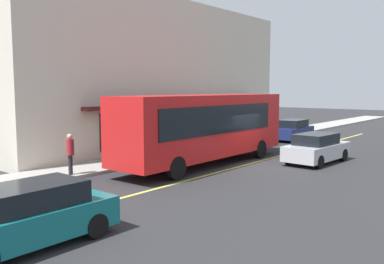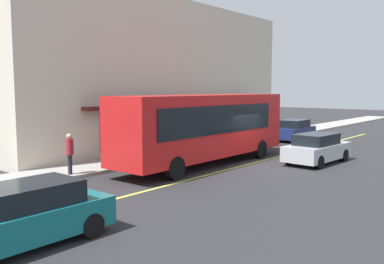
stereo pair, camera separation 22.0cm
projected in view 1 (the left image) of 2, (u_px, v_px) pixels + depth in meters
ground at (252, 163)px, 21.15m from camera, size 120.00×120.00×0.00m
sidewalk at (177, 152)px, 24.34m from camera, size 80.00×2.68×0.15m
lane_centre_stripe at (252, 163)px, 21.15m from camera, size 36.00×0.16×0.01m
storefront_building at (133, 76)px, 29.34m from camera, size 22.50×10.11×9.43m
bus at (205, 125)px, 20.57m from camera, size 11.16×2.69×3.50m
traffic_light at (255, 107)px, 29.27m from camera, size 0.30×0.52×3.20m
car_silver at (317, 148)px, 21.25m from camera, size 4.40×2.06×1.52m
car_teal at (28, 216)px, 9.95m from camera, size 4.30×1.86×1.52m
car_navy at (292, 130)px, 30.61m from camera, size 4.38×2.03×1.52m
pedestrian_near_storefront at (266, 121)px, 33.89m from camera, size 0.34×0.34×1.65m
pedestrian_at_corner at (70, 150)px, 17.53m from camera, size 0.34×0.34×1.76m
pedestrian_mid_block at (205, 131)px, 25.86m from camera, size 0.34×0.34×1.68m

